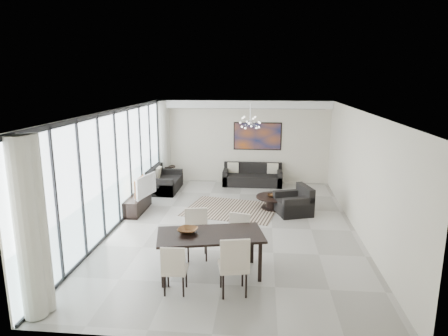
# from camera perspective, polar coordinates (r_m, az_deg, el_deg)

# --- Properties ---
(room_shell) EXTENTS (6.00, 9.00, 2.90)m
(room_shell) POSITION_cam_1_polar(r_m,az_deg,el_deg) (9.69, 4.15, -0.44)
(room_shell) COLOR #A8A39B
(room_shell) RESTS_ON ground
(window_wall) EXTENTS (0.37, 8.95, 2.90)m
(window_wall) POSITION_cam_1_polar(r_m,az_deg,el_deg) (10.31, -14.60, 0.08)
(window_wall) COLOR white
(window_wall) RESTS_ON floor
(soffit) EXTENTS (5.98, 0.40, 0.26)m
(soffit) POSITION_cam_1_polar(r_m,az_deg,el_deg) (13.78, 2.78, 9.09)
(soffit) COLOR white
(soffit) RESTS_ON room_shell
(painting) EXTENTS (1.68, 0.04, 0.98)m
(painting) POSITION_cam_1_polar(r_m,az_deg,el_deg) (14.05, 4.81, 4.54)
(painting) COLOR #A74D17
(painting) RESTS_ON room_shell
(chandelier) EXTENTS (0.66, 0.66, 0.71)m
(chandelier) POSITION_cam_1_polar(r_m,az_deg,el_deg) (12.01, 3.76, 6.51)
(chandelier) COLOR silver
(chandelier) RESTS_ON room_shell
(rug) EXTENTS (2.83, 2.38, 0.01)m
(rug) POSITION_cam_1_polar(r_m,az_deg,el_deg) (11.40, 1.07, -5.92)
(rug) COLOR black
(rug) RESTS_ON floor
(coffee_table) EXTENTS (1.02, 1.02, 0.36)m
(coffee_table) POSITION_cam_1_polar(r_m,az_deg,el_deg) (11.54, 7.14, -4.76)
(coffee_table) COLOR black
(coffee_table) RESTS_ON floor
(bowl_coffee) EXTENTS (0.24, 0.24, 0.07)m
(bowl_coffee) POSITION_cam_1_polar(r_m,az_deg,el_deg) (11.43, 6.78, -3.91)
(bowl_coffee) COLOR brown
(bowl_coffee) RESTS_ON coffee_table
(sofa_main) EXTENTS (2.03, 0.83, 0.74)m
(sofa_main) POSITION_cam_1_polar(r_m,az_deg,el_deg) (13.93, 4.09, -1.39)
(sofa_main) COLOR black
(sofa_main) RESTS_ON floor
(loveseat) EXTENTS (0.88, 1.57, 0.79)m
(loveseat) POSITION_cam_1_polar(r_m,az_deg,el_deg) (13.33, -8.61, -2.09)
(loveseat) COLOR black
(loveseat) RESTS_ON floor
(armchair) EXTENTS (1.11, 1.14, 0.77)m
(armchair) POSITION_cam_1_polar(r_m,az_deg,el_deg) (11.17, 10.02, -5.12)
(armchair) COLOR black
(armchair) RESTS_ON floor
(side_table) EXTENTS (0.42, 0.42, 0.58)m
(side_table) POSITION_cam_1_polar(r_m,az_deg,el_deg) (14.35, -7.79, -0.47)
(side_table) COLOR black
(side_table) RESTS_ON floor
(tv_console) EXTENTS (0.40, 1.42, 0.44)m
(tv_console) POSITION_cam_1_polar(r_m,az_deg,el_deg) (11.44, -12.23, -5.00)
(tv_console) COLOR black
(tv_console) RESTS_ON floor
(television) EXTENTS (0.35, 1.04, 0.59)m
(television) POSITION_cam_1_polar(r_m,az_deg,el_deg) (11.29, -11.52, -2.48)
(television) COLOR gray
(television) RESTS_ON tv_console
(dining_table) EXTENTS (2.14, 1.39, 0.82)m
(dining_table) POSITION_cam_1_polar(r_m,az_deg,el_deg) (7.59, -1.96, -9.96)
(dining_table) COLOR black
(dining_table) RESTS_ON floor
(dining_chair_sw) EXTENTS (0.43, 0.43, 0.91)m
(dining_chair_sw) POSITION_cam_1_polar(r_m,az_deg,el_deg) (7.06, -7.14, -13.82)
(dining_chair_sw) COLOR beige
(dining_chair_sw) RESTS_ON floor
(dining_chair_se) EXTENTS (0.59, 0.59, 1.08)m
(dining_chair_se) POSITION_cam_1_polar(r_m,az_deg,el_deg) (6.92, 1.45, -13.32)
(dining_chair_se) COLOR beige
(dining_chair_se) RESTS_ON floor
(dining_chair_nw) EXTENTS (0.56, 0.56, 1.02)m
(dining_chair_nw) POSITION_cam_1_polar(r_m,az_deg,el_deg) (8.40, -3.96, -8.76)
(dining_chair_nw) COLOR beige
(dining_chair_nw) RESTS_ON floor
(dining_chair_ne) EXTENTS (0.53, 0.53, 0.95)m
(dining_chair_ne) POSITION_cam_1_polar(r_m,az_deg,el_deg) (8.28, 2.04, -9.34)
(dining_chair_ne) COLOR beige
(dining_chair_ne) RESTS_ON floor
(bowl_dining) EXTENTS (0.44, 0.44, 0.09)m
(bowl_dining) POSITION_cam_1_polar(r_m,az_deg,el_deg) (7.61, -5.22, -8.89)
(bowl_dining) COLOR brown
(bowl_dining) RESTS_ON dining_table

